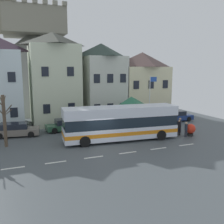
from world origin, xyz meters
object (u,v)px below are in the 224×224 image
townhouse_02 (54,79)px  parked_car_02 (137,119)px  townhouse_04 (142,85)px  public_bench (112,121)px  pedestrian_00 (179,127)px  pedestrian_03 (186,129)px  harbour_buoy (190,129)px  bus_shelter (131,103)px  townhouse_03 (101,82)px  parked_car_03 (66,125)px  flagpole (150,97)px  parked_car_00 (16,130)px  hilltop_castle (35,65)px  transit_bus (121,123)px  parked_car_04 (176,116)px  bare_tree_00 (4,120)px  pedestrian_01 (180,124)px  pedestrian_02 (153,125)px

townhouse_02 → parked_car_02: (9.36, -4.88, -5.03)m
townhouse_04 → public_bench: 8.16m
pedestrian_00 → pedestrian_03: (0.25, -0.88, -0.03)m
harbour_buoy → bus_shelter: bearing=128.6°
bus_shelter → pedestrian_00: bus_shelter is taller
townhouse_03 → parked_car_03: bearing=-140.2°
townhouse_03 → flagpole: size_ratio=1.70×
townhouse_02 → harbour_buoy: townhouse_02 is taller
flagpole → pedestrian_00: bearing=-82.0°
harbour_buoy → townhouse_02: bearing=135.6°
townhouse_03 → parked_car_00: bearing=-153.9°
hilltop_castle → parked_car_03: (0.71, -27.88, -7.16)m
transit_bus → parked_car_04: size_ratio=2.54×
parked_car_00 → flagpole: (15.41, -0.99, 2.89)m
bare_tree_00 → harbour_buoy: bearing=-9.8°
parked_car_00 → public_bench: parked_car_00 is taller
flagpole → bus_shelter: bearing=-176.3°
bus_shelter → pedestrian_03: bearing=-57.7°
pedestrian_01 → harbour_buoy: (0.20, -1.56, -0.23)m
hilltop_castle → public_bench: size_ratio=23.01×
pedestrian_03 → harbour_buoy: pedestrian_03 is taller
hilltop_castle → parked_car_02: size_ratio=8.31×
bus_shelter → bare_tree_00: 13.88m
parked_car_02 → parked_car_04: bearing=7.6°
townhouse_04 → bare_tree_00: (-18.28, -8.34, -2.16)m
pedestrian_03 → parked_car_00: bearing=157.5°
townhouse_02 → bare_tree_00: bearing=-123.8°
pedestrian_02 → public_bench: 5.83m
townhouse_04 → parked_car_02: (-3.06, -4.46, -3.94)m
public_bench → harbour_buoy: bearing=-53.9°
parked_car_00 → parked_car_04: size_ratio=1.06×
townhouse_02 → parked_car_04: (15.29, -4.89, -5.05)m
pedestrian_01 → townhouse_02: bearing=139.1°
flagpole → pedestrian_03: bearing=-80.8°
townhouse_03 → pedestrian_01: townhouse_03 is taller
pedestrian_02 → pedestrian_03: 3.72m
pedestrian_03 → bare_tree_00: size_ratio=0.34×
townhouse_04 → pedestrian_01: bearing=-92.9°
parked_car_03 → harbour_buoy: (11.72, -7.10, 0.06)m
townhouse_03 → flagpole: bearing=-59.2°
townhouse_02 → flagpole: (10.43, -6.30, -2.15)m
transit_bus → bus_shelter: bus_shelter is taller
parked_car_02 → hilltop_castle: bearing=116.8°
townhouse_03 → parked_car_04: bearing=-30.6°
bus_shelter → parked_car_03: bus_shelter is taller
parked_car_02 → bus_shelter: bearing=-126.4°
townhouse_04 → parked_car_04: townhouse_04 is taller
townhouse_02 → public_bench: 9.14m
parked_car_03 → parked_car_04: parked_car_04 is taller
public_bench → flagpole: 5.63m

